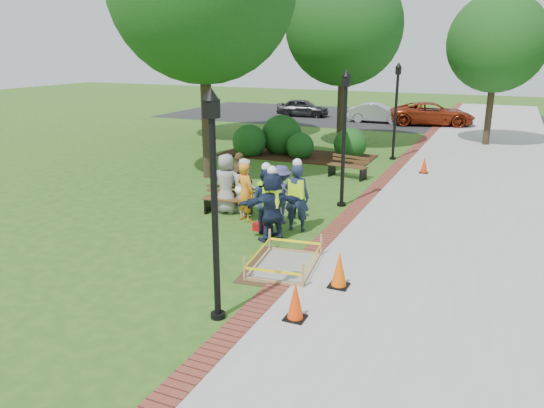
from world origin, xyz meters
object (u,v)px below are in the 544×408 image
at_px(cone_front, 295,302).
at_px(lamp_near, 214,190).
at_px(wet_concrete_pad, 285,258).
at_px(hivis_worker_a, 272,204).
at_px(hivis_worker_c, 266,199).
at_px(bench_near, 228,205).
at_px(hivis_worker_b, 297,196).

height_order(cone_front, lamp_near, lamp_near).
relative_size(wet_concrete_pad, cone_front, 3.28).
xyz_separation_m(hivis_worker_a, hivis_worker_c, (-0.38, 0.47, -0.02)).
xyz_separation_m(wet_concrete_pad, hivis_worker_c, (-1.38, 2.00, 0.73)).
height_order(lamp_near, hivis_worker_a, lamp_near).
height_order(bench_near, hivis_worker_a, hivis_worker_a).
bearing_deg(cone_front, wet_concrete_pad, 117.16).
bearing_deg(lamp_near, hivis_worker_a, 100.24).
height_order(wet_concrete_pad, bench_near, bench_near).
height_order(cone_front, hivis_worker_c, hivis_worker_c).
relative_size(wet_concrete_pad, hivis_worker_b, 1.23).
bearing_deg(cone_front, hivis_worker_b, 111.15).
distance_m(cone_front, hivis_worker_a, 4.32).
distance_m(bench_near, hivis_worker_a, 2.75).
bearing_deg(bench_near, cone_front, -51.07).
relative_size(bench_near, hivis_worker_a, 0.80).
height_order(bench_near, lamp_near, lamp_near).
distance_m(bench_near, cone_front, 6.78).
height_order(wet_concrete_pad, hivis_worker_a, hivis_worker_a).
bearing_deg(cone_front, lamp_near, -159.41).
xyz_separation_m(wet_concrete_pad, hivis_worker_a, (-1.00, 1.53, 0.75)).
distance_m(wet_concrete_pad, lamp_near, 3.52).
bearing_deg(lamp_near, bench_near, 116.64).
relative_size(cone_front, hivis_worker_c, 0.39).
bearing_deg(hivis_worker_a, hivis_worker_b, 72.91).
bearing_deg(hivis_worker_b, cone_front, -68.85).
bearing_deg(hivis_worker_a, hivis_worker_c, 128.52).
bearing_deg(bench_near, hivis_worker_b, -13.25).
bearing_deg(lamp_near, hivis_worker_b, 95.04).
xyz_separation_m(hivis_worker_b, hivis_worker_c, (-0.68, -0.51, -0.03)).
bearing_deg(wet_concrete_pad, hivis_worker_c, 124.56).
xyz_separation_m(bench_near, hivis_worker_c, (1.76, -1.09, 0.70)).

